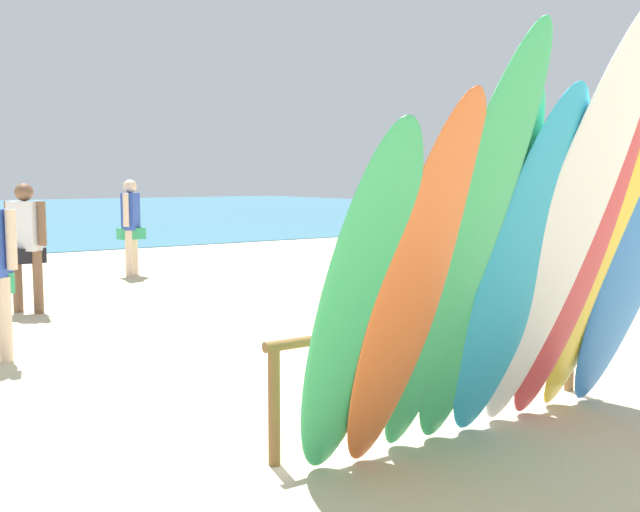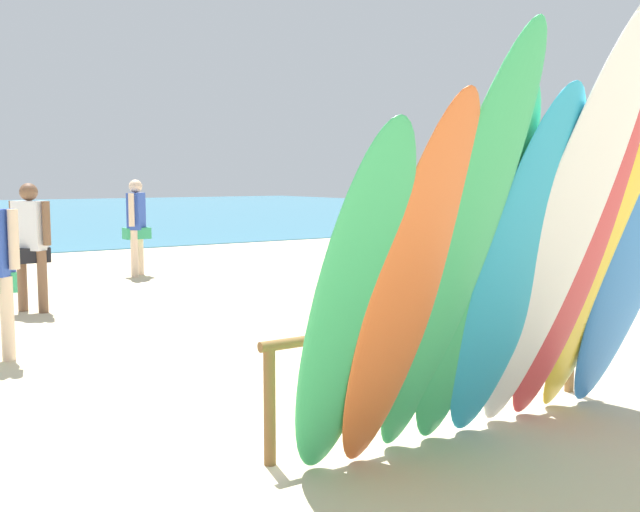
{
  "view_description": "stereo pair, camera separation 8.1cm",
  "coord_description": "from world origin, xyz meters",
  "views": [
    {
      "loc": [
        -3.44,
        -3.56,
        1.65
      ],
      "look_at": [
        0.0,
        1.48,
        1.0
      ],
      "focal_mm": 41.68,
      "sensor_mm": 36.0,
      "label": 1
    },
    {
      "loc": [
        -3.37,
        -3.6,
        1.65
      ],
      "look_at": [
        0.0,
        1.48,
        1.0
      ],
      "focal_mm": 41.68,
      "sensor_mm": 36.0,
      "label": 2
    }
  ],
  "objects": [
    {
      "name": "beachgoer_near_rack",
      "position": [
        -1.34,
        5.86,
        0.91
      ],
      "size": [
        0.41,
        0.51,
        1.58
      ],
      "rotation": [
        0.0,
        0.0,
        5.32
      ],
      "color": "brown",
      "rests_on": "ground"
    },
    {
      "name": "surfboard_green_3",
      "position": [
        -0.29,
        -0.56,
        1.1
      ],
      "size": [
        0.54,
        0.86,
        2.19
      ],
      "primitive_type": "ellipsoid",
      "rotation": [
        0.34,
        0.0,
        -0.01
      ],
      "color": "#38B266",
      "rests_on": "ground"
    },
    {
      "name": "surfboard_rack",
      "position": [
        0.0,
        0.0,
        0.56
      ],
      "size": [
        2.78,
        0.07,
        0.73
      ],
      "color": "brown",
      "rests_on": "ground"
    },
    {
      "name": "surfboard_white_5",
      "position": [
        0.28,
        -0.73,
        1.32
      ],
      "size": [
        0.61,
        1.23,
        2.64
      ],
      "primitive_type": "ellipsoid",
      "rotation": [
        0.41,
        0.0,
        -0.05
      ],
      "color": "white",
      "rests_on": "ground"
    },
    {
      "name": "beachgoer_by_water",
      "position": [
        0.91,
        8.39,
        0.93
      ],
      "size": [
        0.42,
        0.51,
        1.61
      ],
      "rotation": [
        0.0,
        0.0,
        4.08
      ],
      "color": "beige",
      "rests_on": "ground"
    },
    {
      "name": "surfboard_green_0",
      "position": [
        -1.19,
        -0.59,
        0.97
      ],
      "size": [
        0.55,
        0.93,
        1.94
      ],
      "primitive_type": "ellipsoid",
      "rotation": [
        0.41,
        0.0,
        -0.07
      ],
      "color": "#38B266",
      "rests_on": "ground"
    },
    {
      "name": "beach_chair_red",
      "position": [
        3.09,
        2.02,
        0.43
      ],
      "size": [
        0.56,
        0.72,
        0.82
      ],
      "rotation": [
        0.0,
        0.0,
        0.09
      ],
      "color": "#B7B7BC",
      "rests_on": "ground"
    },
    {
      "name": "surfboard_red_6",
      "position": [
        0.56,
        -0.59,
        1.07
      ],
      "size": [
        0.55,
        0.94,
        2.13
      ],
      "primitive_type": "ellipsoid",
      "rotation": [
        0.38,
        0.0,
        -0.06
      ],
      "color": "#D13D42",
      "rests_on": "ground"
    },
    {
      "name": "surfboard_yellow_7",
      "position": [
        0.94,
        -0.67,
        1.3
      ],
      "size": [
        0.66,
        1.16,
        2.6
      ],
      "primitive_type": "ellipsoid",
      "rotation": [
        0.39,
        0.0,
        0.09
      ],
      "color": "yellow",
      "rests_on": "ground"
    },
    {
      "name": "ground",
      "position": [
        0.0,
        14.0,
        0.0
      ],
      "size": [
        60.0,
        60.0,
        0.0
      ],
      "primitive_type": "plane",
      "color": "beige"
    },
    {
      "name": "surfboard_teal_4",
      "position": [
        -0.02,
        -0.61,
        1.09
      ],
      "size": [
        0.62,
        0.94,
        2.17
      ],
      "primitive_type": "ellipsoid",
      "rotation": [
        0.38,
        0.0,
        -0.05
      ],
      "color": "#289EC6",
      "rests_on": "ground"
    },
    {
      "name": "surfboard_green_2",
      "position": [
        -0.54,
        -0.67,
        1.22
      ],
      "size": [
        0.58,
        1.14,
        2.44
      ],
      "primitive_type": "ellipsoid",
      "rotation": [
        0.41,
        0.0,
        0.06
      ],
      "color": "#38B266",
      "rests_on": "ground"
    },
    {
      "name": "surfboard_orange_1",
      "position": [
        -0.87,
        -0.64,
        1.05
      ],
      "size": [
        0.58,
        0.93,
        2.09
      ],
      "primitive_type": "ellipsoid",
      "rotation": [
        0.38,
        0.0,
        0.07
      ],
      "color": "orange",
      "rests_on": "ground"
    }
  ]
}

